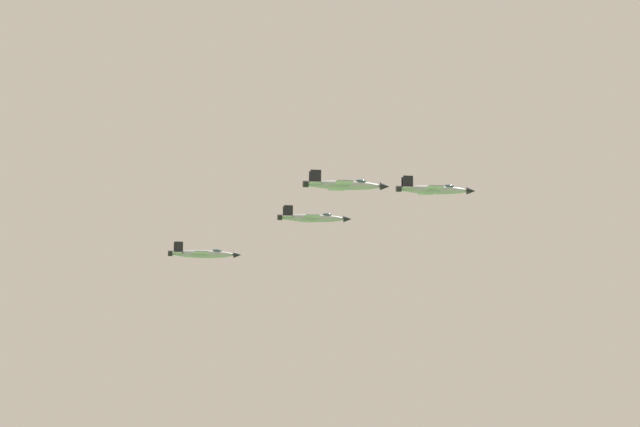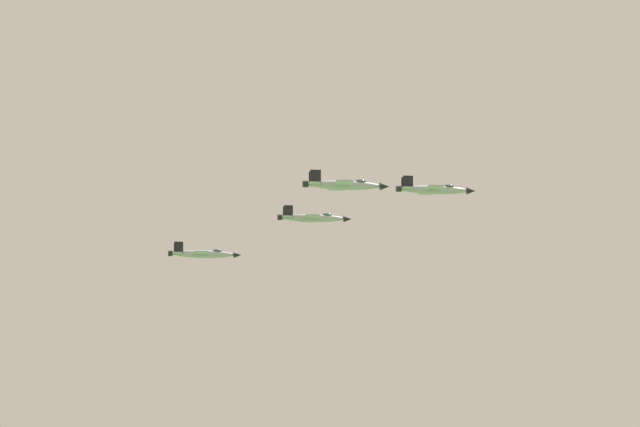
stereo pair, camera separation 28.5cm
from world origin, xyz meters
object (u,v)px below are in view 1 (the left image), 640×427
Objects in this scene: jet_lead at (434,189)px; jet_left_outer at (203,254)px; jet_left_wingman at (313,218)px; jet_right_wingman at (345,185)px.

jet_left_outer is (-48.56, 17.43, -8.26)m from jet_lead.
jet_right_wingman is at bearing -89.16° from jet_left_wingman.
jet_left_wingman is at bearing -40.06° from jet_left_outer.
jet_lead is 1.01× the size of jet_right_wingman.
jet_lead is 52.25m from jet_left_outer.
jet_lead is at bearing -40.06° from jet_left_outer.
jet_right_wingman is 1.00× the size of jet_left_outer.
jet_left_wingman is 26.31m from jet_left_outer.
jet_lead is 25.95m from jet_right_wingman.
jet_left_outer is at bearing 140.47° from jet_left_wingman.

